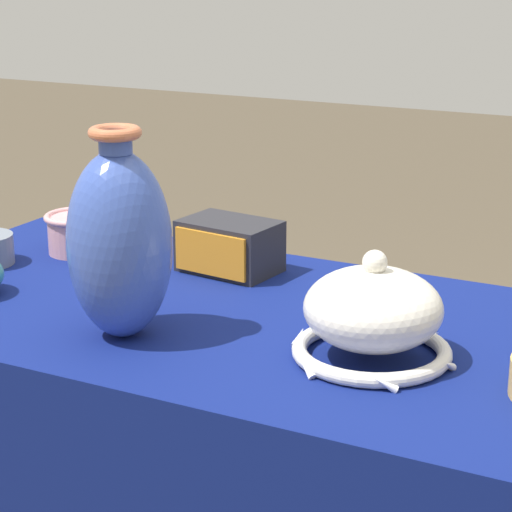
{
  "coord_description": "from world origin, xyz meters",
  "views": [
    {
      "loc": [
        0.7,
        -1.32,
        1.33
      ],
      "look_at": [
        0.06,
        -0.08,
        0.9
      ],
      "focal_mm": 70.0,
      "sensor_mm": 36.0,
      "label": 1
    }
  ],
  "objects_px": {
    "mosaic_tile_box": "(229,246)",
    "cup_wide_rose": "(78,232)",
    "vase_tall_bulbous": "(120,242)",
    "vase_dome_bell": "(373,317)"
  },
  "relations": [
    {
      "from": "vase_dome_bell",
      "to": "cup_wide_rose",
      "type": "distance_m",
      "value": 0.72
    },
    {
      "from": "cup_wide_rose",
      "to": "vase_tall_bulbous",
      "type": "bearing_deg",
      "value": -44.59
    },
    {
      "from": "mosaic_tile_box",
      "to": "cup_wide_rose",
      "type": "bearing_deg",
      "value": -167.84
    },
    {
      "from": "mosaic_tile_box",
      "to": "cup_wide_rose",
      "type": "height_order",
      "value": "mosaic_tile_box"
    },
    {
      "from": "vase_tall_bulbous",
      "to": "vase_dome_bell",
      "type": "bearing_deg",
      "value": 13.71
    },
    {
      "from": "vase_tall_bulbous",
      "to": "cup_wide_rose",
      "type": "height_order",
      "value": "vase_tall_bulbous"
    },
    {
      "from": "mosaic_tile_box",
      "to": "vase_tall_bulbous",
      "type": "bearing_deg",
      "value": -81.92
    },
    {
      "from": "vase_tall_bulbous",
      "to": "mosaic_tile_box",
      "type": "xyz_separation_m",
      "value": [
        -0.01,
        0.35,
        -0.1
      ]
    },
    {
      "from": "vase_dome_bell",
      "to": "cup_wide_rose",
      "type": "bearing_deg",
      "value": 161.6
    },
    {
      "from": "cup_wide_rose",
      "to": "vase_dome_bell",
      "type": "bearing_deg",
      "value": -18.4
    }
  ]
}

